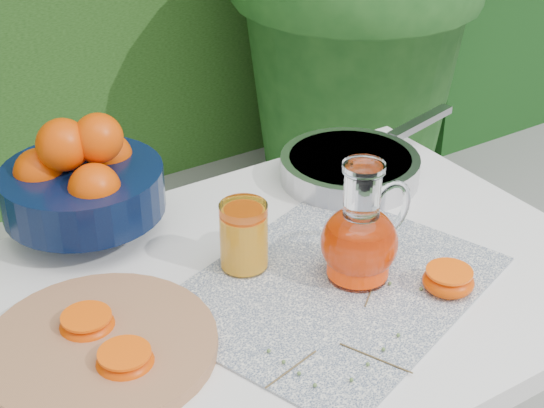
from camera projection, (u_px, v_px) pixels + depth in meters
white_table at (279, 326)px, 1.30m from camera, size 1.00×0.70×0.75m
placemat at (333, 287)px, 1.25m from camera, size 0.57×0.50×0.00m
cutting_board at (101, 346)px, 1.12m from camera, size 0.39×0.39×0.02m
fruit_bowl at (81, 180)px, 1.34m from camera, size 0.27×0.27×0.21m
juice_pitcher at (361, 239)px, 1.24m from camera, size 0.17×0.13×0.19m
juice_tumbler at (244, 238)px, 1.27m from camera, size 0.08×0.08×0.11m
saute_pan at (351, 166)px, 1.53m from camera, size 0.47×0.31×0.05m
orange_halves at (228, 321)px, 1.15m from camera, size 0.57×0.27×0.04m
thyme_sprigs at (350, 331)px, 1.15m from camera, size 0.31×0.24×0.01m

